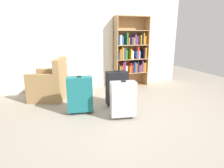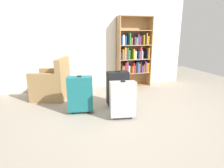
{
  "view_description": "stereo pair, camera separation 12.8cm",
  "coord_description": "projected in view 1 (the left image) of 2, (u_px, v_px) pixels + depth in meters",
  "views": [
    {
      "loc": [
        -1.15,
        -2.65,
        1.41
      ],
      "look_at": [
        -0.13,
        0.35,
        0.55
      ],
      "focal_mm": 30.02,
      "sensor_mm": 36.0,
      "label": 1
    },
    {
      "loc": [
        -1.03,
        -2.68,
        1.41
      ],
      "look_at": [
        -0.13,
        0.35,
        0.55
      ],
      "focal_mm": 30.02,
      "sensor_mm": 36.0,
      "label": 2
    }
  ],
  "objects": [
    {
      "name": "ground_plane",
      "position": [
        126.0,
        120.0,
        3.14
      ],
      "size": [
        8.6,
        8.6,
        0.0
      ],
      "primitive_type": "plane",
      "color": "#9E9384"
    },
    {
      "name": "back_wall",
      "position": [
        94.0,
        38.0,
        4.79
      ],
      "size": [
        4.91,
        0.1,
        2.6
      ],
      "primitive_type": "cube",
      "color": "silver",
      "rests_on": "ground"
    },
    {
      "name": "bookshelf",
      "position": [
        131.0,
        54.0,
        5.0
      ],
      "size": [
        0.9,
        0.32,
        1.84
      ],
      "color": "#A87F51",
      "rests_on": "ground"
    },
    {
      "name": "armchair",
      "position": [
        50.0,
        85.0,
        4.09
      ],
      "size": [
        0.89,
        0.89,
        0.9
      ],
      "color": "#9E7A4C",
      "rests_on": "ground"
    },
    {
      "name": "mug",
      "position": [
        77.0,
        95.0,
        4.25
      ],
      "size": [
        0.12,
        0.08,
        0.1
      ],
      "color": "#1959A5",
      "rests_on": "ground"
    },
    {
      "name": "suitcase_teal",
      "position": [
        80.0,
        94.0,
        3.33
      ],
      "size": [
        0.47,
        0.27,
        0.7
      ],
      "color": "#19666B",
      "rests_on": "ground"
    },
    {
      "name": "suitcase_silver",
      "position": [
        123.0,
        99.0,
        3.13
      ],
      "size": [
        0.45,
        0.27,
        0.66
      ],
      "color": "#B7BABF",
      "rests_on": "ground"
    },
    {
      "name": "suitcase_black",
      "position": [
        117.0,
        88.0,
        3.65
      ],
      "size": [
        0.4,
        0.23,
        0.72
      ],
      "color": "black",
      "rests_on": "ground"
    }
  ]
}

